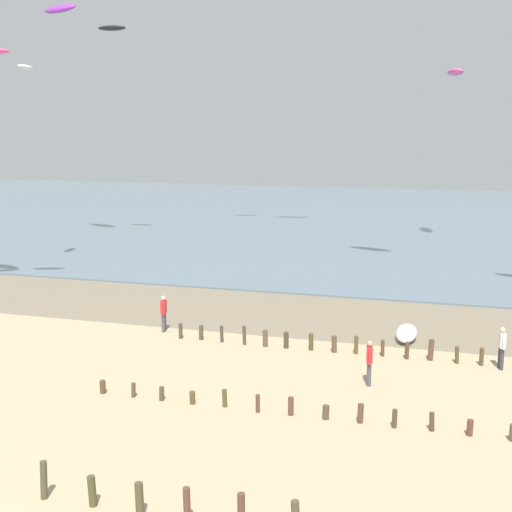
{
  "coord_description": "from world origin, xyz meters",
  "views": [
    {
      "loc": [
        10.21,
        -10.3,
        9.41
      ],
      "look_at": [
        3.75,
        12.15,
        5.03
      ],
      "focal_mm": 48.38,
      "sensor_mm": 36.0,
      "label": 1
    }
  ],
  "objects_px": {
    "grounded_kite": "(406,333)",
    "person_trailing_behind": "(164,312)",
    "person_far_down_beach": "(502,347)",
    "kite_aloft_3": "(60,9)",
    "kite_aloft_5": "(26,67)",
    "kite_aloft_6": "(455,72)",
    "kite_aloft_4": "(112,28)",
    "person_left_flank": "(369,361)"
  },
  "relations": [
    {
      "from": "kite_aloft_6",
      "to": "kite_aloft_4",
      "type": "bearing_deg",
      "value": 90.59
    },
    {
      "from": "kite_aloft_5",
      "to": "kite_aloft_4",
      "type": "bearing_deg",
      "value": -10.0
    },
    {
      "from": "person_far_down_beach",
      "to": "person_left_flank",
      "type": "bearing_deg",
      "value": -146.43
    },
    {
      "from": "kite_aloft_3",
      "to": "kite_aloft_5",
      "type": "bearing_deg",
      "value": -51.21
    },
    {
      "from": "person_left_flank",
      "to": "kite_aloft_6",
      "type": "xyz_separation_m",
      "value": [
        2.29,
        32.69,
        12.67
      ]
    },
    {
      "from": "person_left_flank",
      "to": "person_trailing_behind",
      "type": "relative_size",
      "value": 1.0
    },
    {
      "from": "person_left_flank",
      "to": "person_trailing_behind",
      "type": "height_order",
      "value": "same"
    },
    {
      "from": "person_left_flank",
      "to": "kite_aloft_3",
      "type": "xyz_separation_m",
      "value": [
        -27.05,
        24.53,
        17.38
      ]
    },
    {
      "from": "person_far_down_beach",
      "to": "grounded_kite",
      "type": "xyz_separation_m",
      "value": [
        -3.85,
        3.01,
        -0.66
      ]
    },
    {
      "from": "person_trailing_behind",
      "to": "kite_aloft_5",
      "type": "bearing_deg",
      "value": 142.67
    },
    {
      "from": "grounded_kite",
      "to": "kite_aloft_3",
      "type": "relative_size",
      "value": 0.75
    },
    {
      "from": "kite_aloft_4",
      "to": "kite_aloft_5",
      "type": "xyz_separation_m",
      "value": [
        0.16,
        -12.1,
        -3.93
      ]
    },
    {
      "from": "kite_aloft_3",
      "to": "kite_aloft_5",
      "type": "xyz_separation_m",
      "value": [
        3.4,
        -9.96,
        -5.19
      ]
    },
    {
      "from": "grounded_kite",
      "to": "kite_aloft_3",
      "type": "xyz_separation_m",
      "value": [
        -27.99,
        18.34,
        18.04
      ]
    },
    {
      "from": "person_left_flank",
      "to": "person_trailing_behind",
      "type": "bearing_deg",
      "value": 157.35
    },
    {
      "from": "person_left_flank",
      "to": "kite_aloft_4",
      "type": "xyz_separation_m",
      "value": [
        -23.81,
        26.67,
        16.13
      ]
    },
    {
      "from": "kite_aloft_3",
      "to": "kite_aloft_5",
      "type": "relative_size",
      "value": 1.81
    },
    {
      "from": "kite_aloft_5",
      "to": "kite_aloft_6",
      "type": "height_order",
      "value": "kite_aloft_6"
    },
    {
      "from": "person_far_down_beach",
      "to": "kite_aloft_5",
      "type": "height_order",
      "value": "kite_aloft_5"
    },
    {
      "from": "person_far_down_beach",
      "to": "person_trailing_behind",
      "type": "relative_size",
      "value": 1.0
    },
    {
      "from": "grounded_kite",
      "to": "kite_aloft_4",
      "type": "xyz_separation_m",
      "value": [
        -24.75,
        20.49,
        16.79
      ]
    },
    {
      "from": "person_trailing_behind",
      "to": "kite_aloft_3",
      "type": "distance_m",
      "value": 31.72
    },
    {
      "from": "person_left_flank",
      "to": "person_trailing_behind",
      "type": "xyz_separation_m",
      "value": [
        -10.03,
        4.18,
        0.0
      ]
    },
    {
      "from": "kite_aloft_4",
      "to": "kite_aloft_5",
      "type": "relative_size",
      "value": 1.21
    },
    {
      "from": "person_trailing_behind",
      "to": "kite_aloft_4",
      "type": "height_order",
      "value": "kite_aloft_4"
    },
    {
      "from": "person_left_flank",
      "to": "grounded_kite",
      "type": "xyz_separation_m",
      "value": [
        0.94,
        6.19,
        -0.66
      ]
    },
    {
      "from": "kite_aloft_6",
      "to": "person_trailing_behind",
      "type": "bearing_deg",
      "value": 144.24
    },
    {
      "from": "person_left_flank",
      "to": "kite_aloft_4",
      "type": "distance_m",
      "value": 39.22
    },
    {
      "from": "person_far_down_beach",
      "to": "kite_aloft_3",
      "type": "xyz_separation_m",
      "value": [
        -31.84,
        21.35,
        17.38
      ]
    },
    {
      "from": "person_far_down_beach",
      "to": "person_trailing_behind",
      "type": "bearing_deg",
      "value": 176.12
    },
    {
      "from": "kite_aloft_4",
      "to": "person_left_flank",
      "type": "bearing_deg",
      "value": 126.95
    },
    {
      "from": "grounded_kite",
      "to": "kite_aloft_4",
      "type": "distance_m",
      "value": 36.25
    },
    {
      "from": "person_left_flank",
      "to": "grounded_kite",
      "type": "bearing_deg",
      "value": 81.33
    },
    {
      "from": "person_trailing_behind",
      "to": "grounded_kite",
      "type": "distance_m",
      "value": 11.17
    },
    {
      "from": "grounded_kite",
      "to": "kite_aloft_5",
      "type": "xyz_separation_m",
      "value": [
        -24.59,
        8.38,
        12.85
      ]
    },
    {
      "from": "grounded_kite",
      "to": "kite_aloft_3",
      "type": "height_order",
      "value": "kite_aloft_3"
    },
    {
      "from": "person_left_flank",
      "to": "grounded_kite",
      "type": "height_order",
      "value": "person_left_flank"
    },
    {
      "from": "grounded_kite",
      "to": "person_trailing_behind",
      "type": "bearing_deg",
      "value": 100.1
    },
    {
      "from": "person_far_down_beach",
      "to": "kite_aloft_6",
      "type": "xyz_separation_m",
      "value": [
        -2.5,
        29.51,
        12.67
      ]
    },
    {
      "from": "grounded_kite",
      "to": "kite_aloft_6",
      "type": "bearing_deg",
      "value": -3.15
    },
    {
      "from": "kite_aloft_3",
      "to": "kite_aloft_5",
      "type": "distance_m",
      "value": 11.74
    },
    {
      "from": "person_trailing_behind",
      "to": "grounded_kite",
      "type": "height_order",
      "value": "person_trailing_behind"
    }
  ]
}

